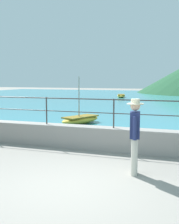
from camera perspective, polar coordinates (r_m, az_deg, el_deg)
ground_plane at (r=5.99m, az=-3.20°, el=-14.82°), size 120.00×120.00×0.00m
promenade_wall at (r=8.81m, az=4.84°, el=-5.45°), size 20.00×0.56×0.70m
railing at (r=8.66m, az=4.91°, el=0.94°), size 18.44×0.04×0.90m
lake_water at (r=31.13m, az=15.42°, el=2.42°), size 64.00×44.32×0.06m
person_walking at (r=6.55m, az=9.10°, el=-4.14°), size 0.38×0.56×1.75m
boat_2 at (r=13.67m, az=-1.83°, el=-1.47°), size 1.71×2.47×2.25m
boat_3 at (r=33.44m, az=6.39°, el=3.28°), size 1.43×2.45×0.36m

